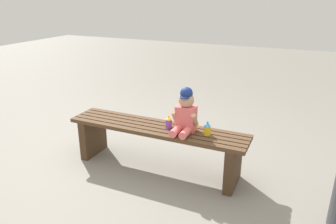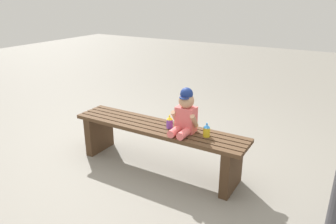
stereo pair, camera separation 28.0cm
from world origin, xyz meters
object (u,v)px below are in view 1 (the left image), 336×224
at_px(park_bench, 157,140).
at_px(child_figure, 185,113).
at_px(sippy_cup_left, 169,122).
at_px(sippy_cup_right, 207,129).

height_order(park_bench, child_figure, child_figure).
xyz_separation_m(park_bench, sippy_cup_left, (0.12, 0.01, 0.20)).
bearing_deg(sippy_cup_right, park_bench, -178.27).
xyz_separation_m(park_bench, child_figure, (0.28, 0.01, 0.32)).
relative_size(park_bench, child_figure, 4.24).
xyz_separation_m(park_bench, sippy_cup_right, (0.49, 0.01, 0.20)).
distance_m(park_bench, sippy_cup_right, 0.53).
bearing_deg(sippy_cup_left, park_bench, -173.04).
height_order(sippy_cup_left, sippy_cup_right, same).
height_order(park_bench, sippy_cup_left, sippy_cup_left).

